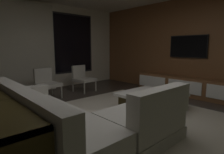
% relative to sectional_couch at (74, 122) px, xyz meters
% --- Properties ---
extents(floor, '(9.20, 9.20, 0.00)m').
position_rel_sectional_couch_xyz_m(floor, '(0.91, 0.04, -0.29)').
color(floor, '#332B26').
extents(back_wall_with_window, '(6.60, 0.30, 2.70)m').
position_rel_sectional_couch_xyz_m(back_wall_with_window, '(0.85, 3.66, 1.05)').
color(back_wall_with_window, beige).
rests_on(back_wall_with_window, floor).
extents(media_wall, '(0.12, 7.80, 2.70)m').
position_rel_sectional_couch_xyz_m(media_wall, '(3.97, 0.04, 1.06)').
color(media_wall, brown).
rests_on(media_wall, floor).
extents(area_rug, '(3.20, 3.80, 0.01)m').
position_rel_sectional_couch_xyz_m(area_rug, '(1.26, -0.06, -0.28)').
color(area_rug, '#ADA391').
rests_on(area_rug, floor).
extents(sectional_couch, '(1.98, 2.50, 0.82)m').
position_rel_sectional_couch_xyz_m(sectional_couch, '(0.00, 0.00, 0.00)').
color(sectional_couch, gray).
rests_on(sectional_couch, floor).
extents(coffee_table, '(1.16, 1.16, 0.36)m').
position_rel_sectional_couch_xyz_m(coffee_table, '(1.97, 0.12, -0.10)').
color(coffee_table, '#30270E').
rests_on(coffee_table, floor).
extents(book_stack_on_coffee_table, '(0.30, 0.21, 0.05)m').
position_rel_sectional_couch_xyz_m(book_stack_on_coffee_table, '(1.96, -0.02, 0.09)').
color(book_stack_on_coffee_table, '#B45288').
rests_on(book_stack_on_coffee_table, coffee_table).
extents(accent_chair_near_window, '(0.62, 0.64, 0.78)m').
position_rel_sectional_couch_xyz_m(accent_chair_near_window, '(1.86, 2.60, 0.14)').
color(accent_chair_near_window, '#B2ADA0').
rests_on(accent_chair_near_window, floor).
extents(accent_chair_by_curtain, '(0.59, 0.61, 0.78)m').
position_rel_sectional_couch_xyz_m(accent_chair_by_curtain, '(0.72, 2.57, 0.14)').
color(accent_chair_by_curtain, '#B2ADA0').
rests_on(accent_chair_by_curtain, floor).
extents(media_console, '(0.46, 3.10, 0.52)m').
position_rel_sectional_couch_xyz_m(media_console, '(3.68, 0.09, -0.04)').
color(media_console, brown).
rests_on(media_console, floor).
extents(mounted_tv, '(0.05, 1.07, 0.62)m').
position_rel_sectional_couch_xyz_m(mounted_tv, '(3.86, 0.29, 1.06)').
color(mounted_tv, black).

